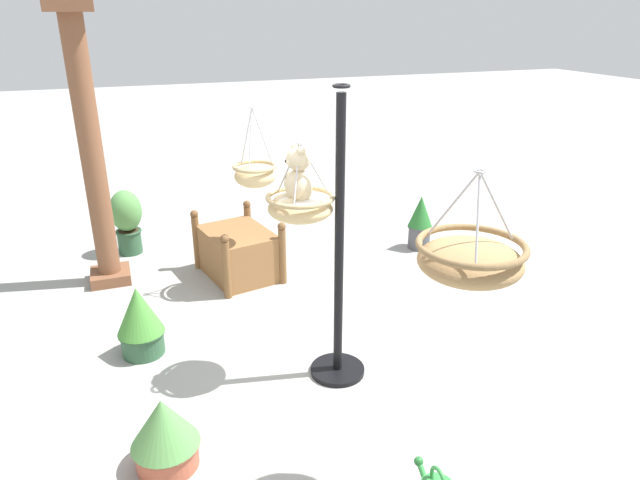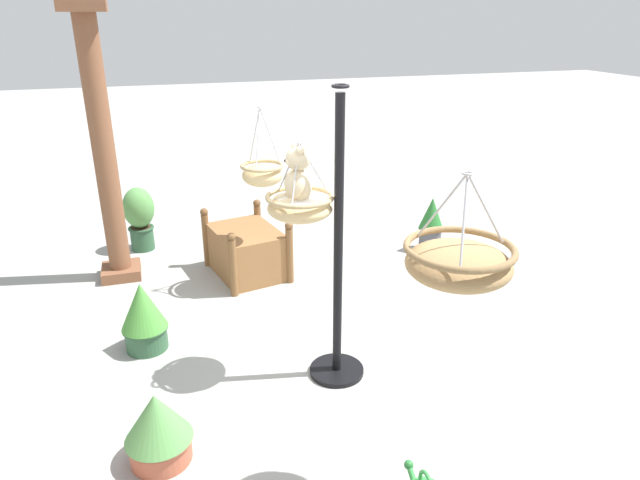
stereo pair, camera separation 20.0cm
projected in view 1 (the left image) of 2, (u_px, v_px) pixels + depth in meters
ground_plane at (331, 359)px, 4.77m from camera, size 40.00×40.00×0.00m
display_pole_central at (338, 297)px, 4.34m from camera, size 0.44×0.44×2.29m
hanging_basket_with_teddy at (300, 206)px, 4.12m from camera, size 0.51×0.51×0.59m
teddy_bear at (297, 180)px, 4.04m from camera, size 0.31×0.28×0.45m
hanging_basket_left_high at (470, 259)px, 2.89m from camera, size 0.57×0.57×0.58m
hanging_basket_right_low at (255, 174)px, 5.56m from camera, size 0.43×0.43×0.79m
greenhouse_pillar_far_back at (92, 158)px, 5.64m from camera, size 0.43×0.43×2.83m
wooden_planter_box at (238, 252)px, 6.18m from camera, size 1.06×0.89×0.70m
potted_plant_fern_front at (127, 219)px, 6.71m from camera, size 0.37×0.37×0.79m
potted_plant_flowering_red at (140, 321)px, 4.74m from camera, size 0.39×0.39×0.63m
potted_plant_small_succulent at (165, 433)px, 3.57m from camera, size 0.44×0.44×0.51m
potted_plant_conical_shrub at (420, 222)px, 6.88m from camera, size 0.30×0.30×0.67m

